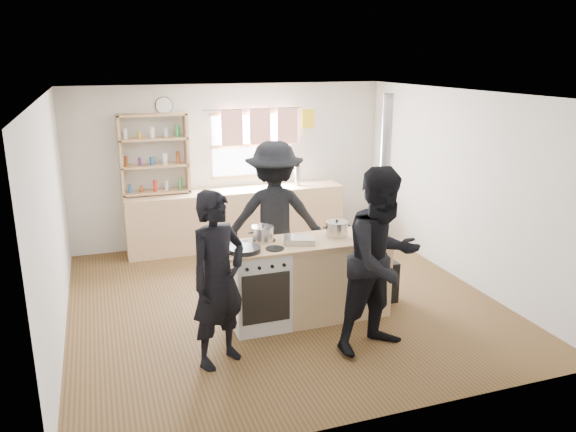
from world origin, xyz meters
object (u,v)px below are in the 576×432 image
object	(u,v)px
skillet_greens	(244,249)
thermos	(297,176)
cooking_island	(308,279)
person_near_left	(218,280)
stockpot_counter	(337,229)
stockpot_stove	(263,234)
bread_board	(375,231)
roast_tray	(299,240)
person_far	(275,217)
person_near_right	(382,261)
flue_heater	(381,250)

from	to	relation	value
skillet_greens	thermos	bearing A→B (deg)	60.47
cooking_island	person_near_left	size ratio (longest dim) A/B	1.14
thermos	stockpot_counter	world-z (taller)	thermos
cooking_island	stockpot_stove	size ratio (longest dim) A/B	8.01
stockpot_counter	bread_board	distance (m)	0.45
roast_tray	person_far	bearing A→B (deg)	88.43
bread_board	person_near_right	xyz separation A→B (m)	(-0.34, -0.82, -0.03)
person_near_left	roast_tray	bearing A→B (deg)	0.68
stockpot_counter	person_near_left	bearing A→B (deg)	-155.86
skillet_greens	flue_heater	distance (m)	1.83
person_near_left	person_far	distance (m)	1.90
person_far	stockpot_counter	bearing A→B (deg)	132.03
flue_heater	bread_board	bearing A→B (deg)	-132.92
person_near_left	person_far	world-z (taller)	person_far
thermos	skillet_greens	world-z (taller)	thermos
person_near_left	skillet_greens	bearing A→B (deg)	23.59
thermos	bread_board	size ratio (longest dim) A/B	1.10
stockpot_stove	person_near_left	bearing A→B (deg)	-131.06
stockpot_stove	person_far	xyz separation A→B (m)	(0.39, 0.81, -0.06)
stockpot_stove	person_near_right	world-z (taller)	person_near_right
cooking_island	skillet_greens	xyz separation A→B (m)	(-0.77, -0.13, 0.49)
stockpot_stove	person_near_left	size ratio (longest dim) A/B	0.14
stockpot_counter	person_near_right	world-z (taller)	person_near_right
roast_tray	bread_board	world-z (taller)	bread_board
stockpot_stove	cooking_island	bearing A→B (deg)	-14.96
skillet_greens	person_near_right	size ratio (longest dim) A/B	0.24
person_near_left	person_near_right	bearing A→B (deg)	-37.79
thermos	person_near_left	size ratio (longest dim) A/B	0.18
flue_heater	stockpot_stove	bearing A→B (deg)	-178.47
roast_tray	person_near_right	xyz separation A→B (m)	(0.57, -0.84, -0.02)
bread_board	person_near_left	size ratio (longest dim) A/B	0.17
person_near_right	skillet_greens	bearing A→B (deg)	134.25
skillet_greens	stockpot_counter	size ratio (longest dim) A/B	1.76
flue_heater	person_near_left	size ratio (longest dim) A/B	1.44
cooking_island	skillet_greens	bearing A→B (deg)	-170.75
person_far	bread_board	bearing A→B (deg)	146.29
cooking_island	stockpot_stove	world-z (taller)	stockpot_stove
flue_heater	person_near_left	world-z (taller)	flue_heater
skillet_greens	bread_board	xyz separation A→B (m)	(1.56, 0.06, 0.02)
thermos	stockpot_counter	distance (m)	2.77
flue_heater	person_near_right	distance (m)	1.24
thermos	skillet_greens	bearing A→B (deg)	-119.53
cooking_island	flue_heater	xyz separation A→B (m)	(1.01, 0.17, 0.18)
person_far	flue_heater	bearing A→B (deg)	160.28
flue_heater	roast_tray	bearing A→B (deg)	-169.15
stockpot_stove	person_far	size ratio (longest dim) A/B	0.13
cooking_island	stockpot_counter	xyz separation A→B (m)	(0.36, 0.05, 0.55)
roast_tray	stockpot_stove	xyz separation A→B (m)	(-0.37, 0.18, 0.05)
stockpot_counter	person_far	xyz separation A→B (m)	(-0.46, 0.89, -0.06)
stockpot_counter	person_near_right	distance (m)	0.94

